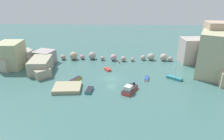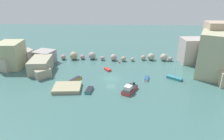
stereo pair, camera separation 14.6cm
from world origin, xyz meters
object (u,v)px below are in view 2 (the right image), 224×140
at_px(moored_boat_2, 174,78).
at_px(moored_boat_1, 108,69).
at_px(moored_boat_5, 75,80).
at_px(stone_dock, 67,88).
at_px(moored_boat_4, 147,79).
at_px(moored_boat_0, 129,89).
at_px(moored_boat_3, 89,90).
at_px(channel_buoy, 120,62).

bearing_deg(moored_boat_2, moored_boat_1, 21.14).
distance_m(moored_boat_2, moored_boat_5, 27.16).
relative_size(stone_dock, moored_boat_4, 2.10).
height_order(moored_boat_0, moored_boat_2, moored_boat_2).
height_order(moored_boat_1, moored_boat_2, moored_boat_2).
bearing_deg(moored_boat_3, moored_boat_5, -133.25).
xyz_separation_m(moored_boat_3, moored_boat_4, (14.77, 7.31, -0.03)).
distance_m(channel_buoy, moored_boat_3, 21.02).
bearing_deg(moored_boat_3, stone_dock, -89.86).
xyz_separation_m(stone_dock, moored_boat_1, (9.30, 12.51, -0.18)).
bearing_deg(moored_boat_4, channel_buoy, -135.19).
height_order(channel_buoy, moored_boat_3, moored_boat_3).
bearing_deg(moored_boat_5, moored_boat_2, 124.01).
height_order(moored_boat_2, moored_boat_3, moored_boat_2).
height_order(moored_boat_0, moored_boat_3, moored_boat_0).
distance_m(stone_dock, moored_boat_5, 5.13).
height_order(moored_boat_2, moored_boat_4, moored_boat_2).
xyz_separation_m(channel_buoy, moored_boat_4, (7.51, -12.41, -0.00)).
distance_m(moored_boat_0, moored_boat_5, 15.49).
xyz_separation_m(stone_dock, moored_boat_3, (5.60, -0.82, -0.15)).
distance_m(moored_boat_1, moored_boat_2, 19.53).
xyz_separation_m(channel_buoy, moored_boat_0, (2.53, -19.53, 0.39)).
bearing_deg(moored_boat_4, moored_boat_2, 108.16).
relative_size(channel_buoy, moored_boat_3, 0.16).
relative_size(stone_dock, moored_boat_2, 1.16).
bearing_deg(stone_dock, moored_boat_4, 17.67).
bearing_deg(moored_boat_0, moored_boat_1, -128.02).
bearing_deg(moored_boat_5, moored_boat_0, 98.20).
distance_m(stone_dock, moored_boat_2, 28.94).
bearing_deg(moored_boat_5, moored_boat_4, 123.94).
bearing_deg(channel_buoy, moored_boat_2, -37.82).
xyz_separation_m(channel_buoy, moored_boat_1, (-3.56, -6.39, -0.01)).
bearing_deg(moored_boat_3, moored_boat_2, 117.93).
bearing_deg(channel_buoy, moored_boat_0, -82.61).
distance_m(moored_boat_1, moored_boat_4, 12.60).
bearing_deg(moored_boat_1, moored_boat_2, 40.86).
bearing_deg(moored_boat_3, moored_boat_0, 99.65).
height_order(moored_boat_0, moored_boat_5, moored_boat_0).
xyz_separation_m(moored_boat_1, moored_boat_2, (18.76, -5.41, 0.10)).
bearing_deg(moored_boat_1, moored_boat_5, -81.11).
height_order(stone_dock, moored_boat_2, moored_boat_2).
bearing_deg(stone_dock, moored_boat_2, 14.20).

